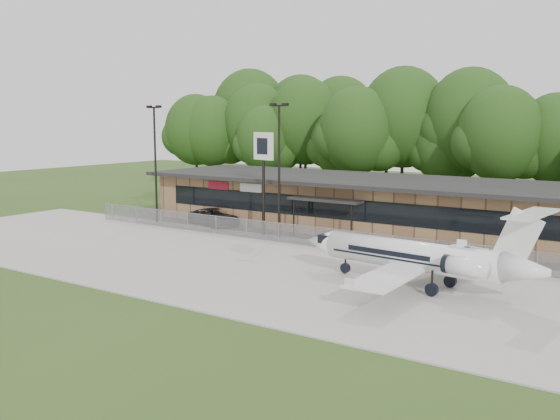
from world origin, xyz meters
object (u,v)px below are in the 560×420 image
Objects in this scene: business_jet at (420,258)px; pole_sign at (263,157)px; terminal at (381,204)px; suv at (214,217)px.

pole_sign is at bearing 158.80° from business_jet.
terminal is 17.82m from business_jet.
terminal is 10.54m from pole_sign.
pole_sign reaches higher than business_jet.
terminal is at bearing -49.97° from suv.
business_jet is 23.96m from suv.
suv is 0.66× the size of pole_sign.
business_jet is (9.32, -15.19, -0.46)m from terminal.
terminal is 14.11m from suv.
terminal is at bearing 61.95° from pole_sign.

